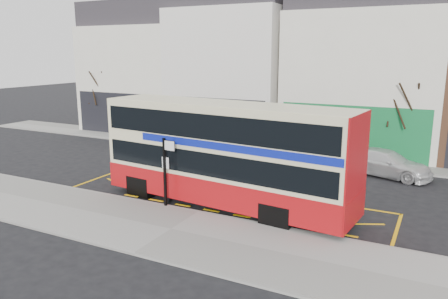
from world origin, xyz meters
The scene contains 15 objects.
ground centered at (0.00, 0.00, 0.00)m, with size 120.00×120.00×0.00m, color black.
pavement centered at (0.00, -2.30, 0.07)m, with size 40.00×4.00×0.15m, color gray.
kerb centered at (0.00, -0.38, 0.07)m, with size 40.00×0.15×0.15m, color gray.
far_pavement centered at (0.00, 11.00, 0.07)m, with size 50.00×3.00×0.15m, color gray.
road_markings centered at (0.00, 1.60, 0.01)m, with size 14.00×3.40×0.01m, color #F1B00C, non-canonical shape.
terrace_far_left centered at (-13.50, 14.99, 4.82)m, with size 8.00×8.01×10.80m.
terrace_left centered at (-5.50, 14.99, 5.32)m, with size 8.00×8.01×11.80m.
terrace_green_shop centered at (3.50, 14.99, 5.07)m, with size 9.00×8.01×11.30m.
double_decker_bus centered at (0.49, 0.96, 2.22)m, with size 10.75×3.48×4.22m.
bus_stop_post centered at (-1.44, -0.42, 1.82)m, with size 0.68×0.13×2.76m.
car_silver centered at (-6.32, 8.25, 0.76)m, with size 1.80×4.47×1.52m, color #AFAEB3.
car_grey centered at (-2.44, 9.61, 0.67)m, with size 1.42×4.07×1.34m, color #383A3F.
car_white centered at (5.69, 8.63, 0.66)m, with size 1.84×4.53×1.32m, color silver.
street_tree_left centered at (-15.57, 11.71, 4.14)m, with size 2.81×2.81×6.08m.
street_tree_right centered at (6.09, 11.56, 3.99)m, with size 2.71×2.71×5.85m.
Camera 1 is at (8.06, -14.13, 6.17)m, focal length 35.00 mm.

